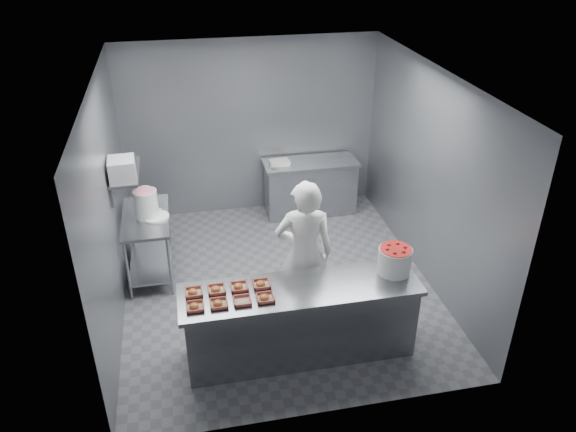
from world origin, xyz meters
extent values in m
plane|color=#4C4C51|center=(0.00, 0.00, 0.00)|extent=(4.50, 4.50, 0.00)
plane|color=white|center=(0.00, 0.00, 2.80)|extent=(4.50, 4.50, 0.00)
cube|color=slate|center=(0.00, 2.25, 1.40)|extent=(4.00, 0.04, 2.80)
cube|color=slate|center=(-2.00, 0.00, 1.40)|extent=(0.04, 4.50, 2.80)
cube|color=slate|center=(2.00, 0.00, 1.40)|extent=(0.04, 4.50, 2.80)
cube|color=slate|center=(0.00, -1.35, 0.88)|extent=(2.60, 0.70, 0.05)
cube|color=slate|center=(0.00, -1.35, 0.42)|extent=(2.50, 0.64, 0.85)
cube|color=slate|center=(-1.65, 0.60, 0.88)|extent=(0.60, 1.20, 0.04)
cube|color=slate|center=(-1.65, 0.60, 0.20)|extent=(0.56, 1.15, 0.03)
cylinder|color=slate|center=(-1.91, 0.04, 0.44)|extent=(0.04, 0.04, 0.88)
cylinder|color=slate|center=(-1.39, 0.04, 0.44)|extent=(0.04, 0.04, 0.88)
cylinder|color=slate|center=(-1.91, 1.16, 0.44)|extent=(0.04, 0.04, 0.88)
cylinder|color=slate|center=(-1.39, 1.16, 0.44)|extent=(0.04, 0.04, 0.88)
cube|color=slate|center=(0.90, 1.90, 0.88)|extent=(1.50, 0.60, 0.05)
cube|color=slate|center=(0.90, 1.90, 0.42)|extent=(1.44, 0.55, 0.85)
cube|color=slate|center=(-1.82, 0.60, 1.55)|extent=(0.35, 0.90, 0.03)
cube|color=tan|center=(-1.12, -1.47, 0.92)|extent=(0.18, 0.18, 0.04)
cube|color=white|center=(-1.08, -1.46, 0.91)|extent=(0.10, 0.06, 0.00)
ellipsoid|color=#CC6733|center=(-1.13, -1.47, 0.93)|extent=(0.10, 0.10, 0.05)
cube|color=tan|center=(-0.88, -1.47, 0.92)|extent=(0.18, 0.18, 0.04)
cube|color=white|center=(-0.84, -1.46, 0.91)|extent=(0.10, 0.06, 0.00)
ellipsoid|color=#CC6733|center=(-0.89, -1.47, 0.93)|extent=(0.10, 0.10, 0.05)
cube|color=tan|center=(-0.64, -1.47, 0.92)|extent=(0.18, 0.18, 0.04)
cube|color=white|center=(-0.60, -1.46, 0.91)|extent=(0.10, 0.06, 0.00)
cube|color=tan|center=(-0.40, -1.47, 0.92)|extent=(0.18, 0.18, 0.04)
cube|color=white|center=(-0.36, -1.46, 0.91)|extent=(0.10, 0.06, 0.00)
ellipsoid|color=#CC6733|center=(-0.41, -1.47, 0.93)|extent=(0.10, 0.10, 0.05)
cube|color=tan|center=(-1.12, -1.23, 0.92)|extent=(0.18, 0.18, 0.04)
cube|color=white|center=(-1.08, -1.21, 0.91)|extent=(0.10, 0.06, 0.00)
ellipsoid|color=#CC6733|center=(-1.13, -1.23, 0.93)|extent=(0.10, 0.10, 0.05)
cube|color=tan|center=(-0.88, -1.23, 0.92)|extent=(0.18, 0.18, 0.04)
cube|color=white|center=(-0.84, -1.21, 0.91)|extent=(0.10, 0.06, 0.00)
ellipsoid|color=#CC6733|center=(-0.89, -1.23, 0.93)|extent=(0.10, 0.10, 0.05)
cube|color=tan|center=(-0.64, -1.23, 0.92)|extent=(0.18, 0.18, 0.04)
cube|color=white|center=(-0.60, -1.21, 0.91)|extent=(0.10, 0.06, 0.00)
ellipsoid|color=#CC6733|center=(-0.65, -1.23, 0.93)|extent=(0.10, 0.10, 0.05)
cube|color=tan|center=(-0.40, -1.23, 0.92)|extent=(0.18, 0.18, 0.04)
cube|color=white|center=(-0.36, -1.21, 0.91)|extent=(0.10, 0.06, 0.00)
ellipsoid|color=#CC6733|center=(-0.41, -1.23, 0.93)|extent=(0.10, 0.10, 0.05)
imported|color=white|center=(0.18, -0.75, 0.93)|extent=(0.74, 0.54, 1.86)
cylinder|color=white|center=(1.08, -1.27, 1.05)|extent=(0.37, 0.37, 0.30)
cylinder|color=red|center=(1.08, -1.27, 1.19)|extent=(0.35, 0.35, 0.04)
cylinder|color=white|center=(-1.61, 0.57, 1.09)|extent=(0.30, 0.30, 0.38)
cylinder|color=pink|center=(-1.61, 0.57, 1.27)|extent=(0.28, 0.28, 0.02)
torus|color=slate|center=(-1.61, 0.57, 1.20)|extent=(0.32, 0.01, 0.32)
cylinder|color=white|center=(-1.51, 0.53, 0.91)|extent=(0.40, 0.40, 0.03)
cube|color=#CCB28C|center=(-1.52, 0.71, 0.91)|extent=(0.16, 0.14, 0.02)
cube|color=gray|center=(-1.82, 0.35, 1.70)|extent=(0.33, 0.37, 0.27)
cube|color=silver|center=(0.40, 1.90, 0.93)|extent=(0.31, 0.24, 0.06)
camera|label=1|loc=(-1.11, -6.08, 4.47)|focal=35.00mm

